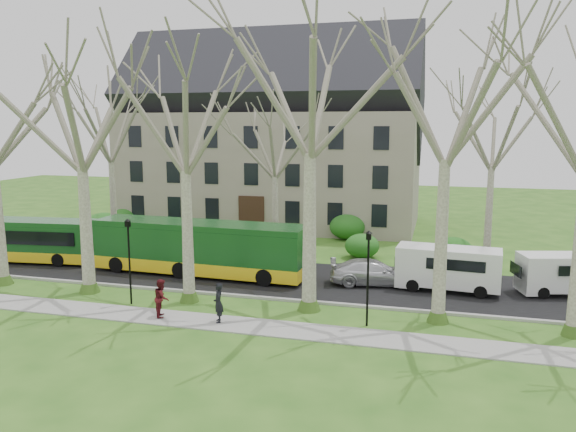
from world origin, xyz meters
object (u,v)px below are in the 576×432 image
(bus_follow, at_px, (200,247))
(van_b, at_px, (567,275))
(pedestrian_b, at_px, (162,298))
(sedan, at_px, (373,272))
(van_a, at_px, (448,269))
(bus_lead, at_px, (10,239))
(pedestrian_a, at_px, (218,303))

(bus_follow, bearing_deg, van_b, 6.13)
(van_b, bearing_deg, pedestrian_b, -170.05)
(sedan, height_order, van_a, van_a)
(sedan, bearing_deg, van_a, -103.25)
(bus_lead, distance_m, pedestrian_a, 19.35)
(van_a, distance_m, pedestrian_a, 12.90)
(bus_lead, bearing_deg, van_b, -3.92)
(bus_follow, relative_size, van_a, 2.42)
(van_a, xyz_separation_m, van_b, (6.14, 0.94, -0.10))
(pedestrian_a, bearing_deg, van_a, 103.69)
(bus_lead, relative_size, pedestrian_a, 6.27)
(pedestrian_a, bearing_deg, pedestrian_b, -114.56)
(van_a, bearing_deg, bus_follow, -173.53)
(bus_lead, xyz_separation_m, sedan, (23.99, 0.59, -0.74))
(bus_follow, xyz_separation_m, van_b, (20.61, 1.32, -0.56))
(van_b, distance_m, pedestrian_b, 21.14)
(bus_lead, height_order, van_b, bus_lead)
(bus_lead, relative_size, sedan, 2.37)
(sedan, bearing_deg, bus_follow, 81.17)
(sedan, distance_m, pedestrian_a, 10.10)
(van_a, height_order, pedestrian_a, van_a)
(van_a, relative_size, pedestrian_a, 2.97)
(van_b, relative_size, pedestrian_b, 2.76)
(bus_follow, relative_size, van_b, 2.65)
(sedan, relative_size, van_a, 0.89)
(pedestrian_b, bearing_deg, bus_follow, -10.71)
(sedan, height_order, pedestrian_b, pedestrian_b)
(van_b, bearing_deg, sedan, 169.88)
(bus_follow, distance_m, sedan, 10.46)
(bus_lead, bearing_deg, van_a, -5.32)
(bus_lead, bearing_deg, sedan, -4.87)
(pedestrian_b, bearing_deg, van_a, -80.17)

